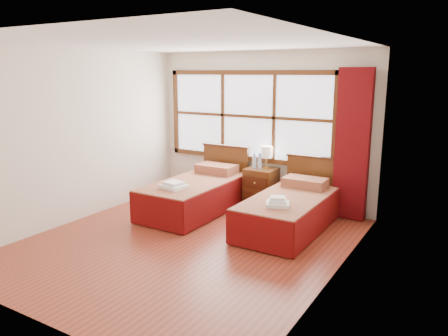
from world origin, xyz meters
The scene contains 15 objects.
floor centered at (0.00, 0.00, 0.00)m, with size 4.50×4.50×0.00m, color brown.
ceiling centered at (0.00, 0.00, 2.60)m, with size 4.50×4.50×0.00m, color white.
wall_back centered at (0.00, 2.25, 1.30)m, with size 4.00×4.00×0.00m, color silver.
wall_left centered at (-2.00, 0.00, 1.30)m, with size 4.50×4.50×0.00m, color silver.
wall_right centered at (2.00, 0.00, 1.30)m, with size 4.50×4.50×0.00m, color silver.
window centered at (-0.25, 2.21, 1.50)m, with size 3.16×0.06×1.56m.
curtain centered at (1.60, 2.11, 1.17)m, with size 0.50×0.16×2.30m, color #5F090C.
bed_left centered at (-0.65, 1.20, 0.30)m, with size 1.01×2.03×0.97m.
bed_right centered at (0.99, 1.20, 0.29)m, with size 0.97×1.99×0.93m.
nightstand centered at (0.13, 1.99, 0.33)m, with size 0.49×0.49×0.66m.
towels_left centered at (-0.67, 0.62, 0.57)m, with size 0.40×0.37×0.11m.
towels_right centered at (1.02, 0.68, 0.55)m, with size 0.39×0.37×0.13m.
lamp centered at (0.19, 2.07, 0.92)m, with size 0.19×0.19×0.38m.
bottle_near centered at (0.01, 1.97, 0.77)m, with size 0.07×0.07×0.26m.
bottle_far centered at (0.10, 1.99, 0.78)m, with size 0.07×0.07×0.26m.
Camera 1 is at (3.29, -4.48, 2.25)m, focal length 35.00 mm.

